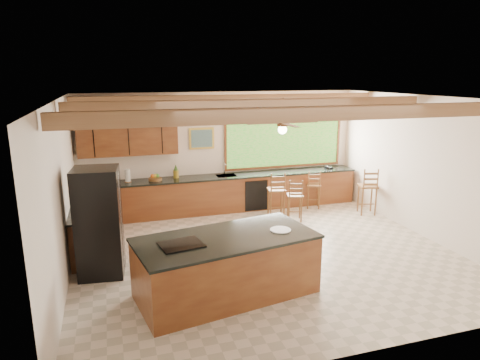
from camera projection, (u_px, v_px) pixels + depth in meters
name	position (u px, v px, depth m)	size (l,w,h in m)	color
ground	(266.00, 254.00, 8.38)	(7.20, 7.20, 0.00)	beige
room_shell	(248.00, 137.00, 8.41)	(7.27, 6.54, 3.02)	white
counter_run	(198.00, 200.00, 10.37)	(7.12, 3.10, 1.26)	brown
island	(226.00, 266.00, 6.74)	(2.97, 1.77, 0.99)	brown
refrigerator	(99.00, 222.00, 7.33)	(0.81, 0.79, 1.90)	black
bar_stool_a	(277.00, 191.00, 10.32)	(0.48, 0.48, 1.15)	brown
bar_stool_b	(296.00, 196.00, 10.11)	(0.46, 0.46, 1.03)	brown
bar_stool_c	(315.00, 186.00, 11.10)	(0.47, 0.47, 1.01)	brown
bar_stool_d	(369.00, 187.00, 10.58)	(0.52, 0.52, 1.19)	brown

